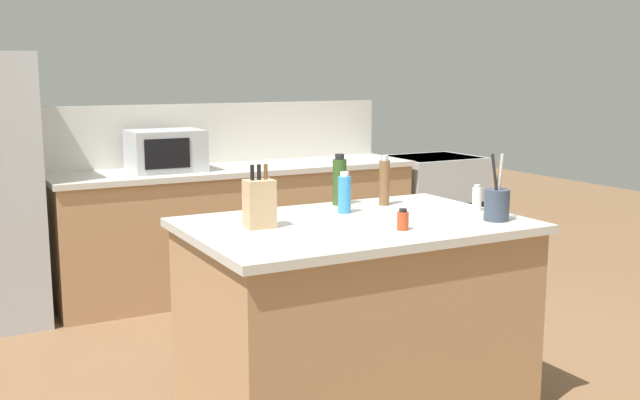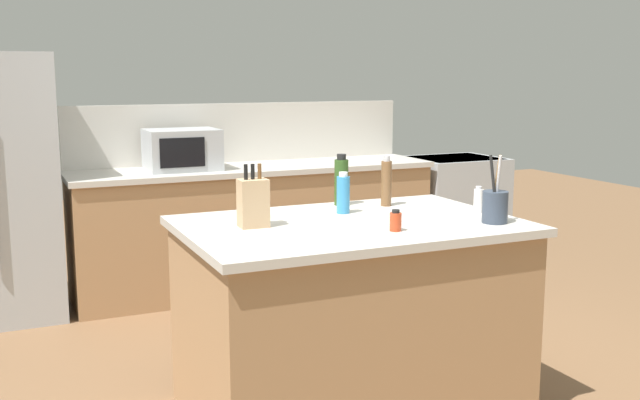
% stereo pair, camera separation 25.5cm
% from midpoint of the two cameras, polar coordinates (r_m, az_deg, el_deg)
% --- Properties ---
extents(back_counter_run, '(2.76, 0.66, 0.94)m').
position_cam_midpoint_polar(back_counter_run, '(5.72, -7.41, -2.13)').
color(back_counter_run, '#A87C54').
rests_on(back_counter_run, ground_plane).
extents(wall_backsplash, '(2.72, 0.03, 0.46)m').
position_cam_midpoint_polar(wall_backsplash, '(5.92, -8.65, 5.07)').
color(wall_backsplash, beige).
rests_on(wall_backsplash, back_counter_run).
extents(kitchen_island, '(1.58, 1.05, 0.94)m').
position_cam_midpoint_polar(kitchen_island, '(3.66, 0.60, -8.85)').
color(kitchen_island, '#A87C54').
rests_on(kitchen_island, ground_plane).
extents(range_oven, '(0.76, 0.65, 0.92)m').
position_cam_midpoint_polar(range_oven, '(6.56, 7.43, -0.65)').
color(range_oven, '#ADB2B7').
rests_on(range_oven, ground_plane).
extents(microwave, '(0.51, 0.39, 0.29)m').
position_cam_midpoint_polar(microwave, '(5.46, -13.00, 3.67)').
color(microwave, '#ADB2B7').
rests_on(microwave, back_counter_run).
extents(knife_block, '(0.13, 0.10, 0.29)m').
position_cam_midpoint_polar(knife_block, '(3.40, -6.79, -0.25)').
color(knife_block, tan).
rests_on(knife_block, kitchen_island).
extents(utensil_crock, '(0.12, 0.12, 0.32)m').
position_cam_midpoint_polar(utensil_crock, '(3.62, 11.37, -0.27)').
color(utensil_crock, '#333D4C').
rests_on(utensil_crock, kitchen_island).
extents(spice_jar_paprika, '(0.05, 0.05, 0.10)m').
position_cam_midpoint_polar(spice_jar_paprika, '(3.35, 4.17, -1.55)').
color(spice_jar_paprika, '#B73D1E').
rests_on(spice_jar_paprika, kitchen_island).
extents(dish_soap_bottle, '(0.07, 0.07, 0.21)m').
position_cam_midpoint_polar(dish_soap_bottle, '(3.74, -0.08, 0.47)').
color(dish_soap_bottle, '#3384BC').
rests_on(dish_soap_bottle, kitchen_island).
extents(pepper_grinder, '(0.06, 0.06, 0.27)m').
position_cam_midpoint_polar(pepper_grinder, '(3.96, 3.09, 1.39)').
color(pepper_grinder, brown).
rests_on(pepper_grinder, kitchen_island).
extents(olive_oil_bottle, '(0.07, 0.07, 0.27)m').
position_cam_midpoint_polar(olive_oil_bottle, '(3.97, -0.35, 1.45)').
color(olive_oil_bottle, '#2D4C1E').
rests_on(olive_oil_bottle, kitchen_island).
extents(salt_shaker, '(0.05, 0.05, 0.13)m').
position_cam_midpoint_polar(salt_shaker, '(3.87, 10.03, 0.11)').
color(salt_shaker, silver).
rests_on(salt_shaker, kitchen_island).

